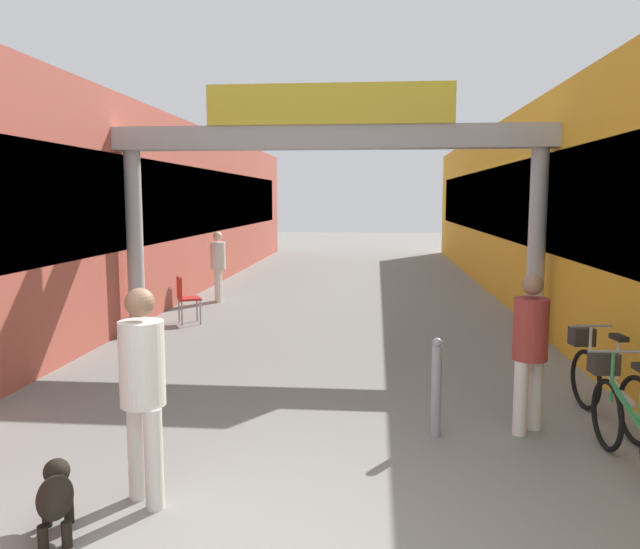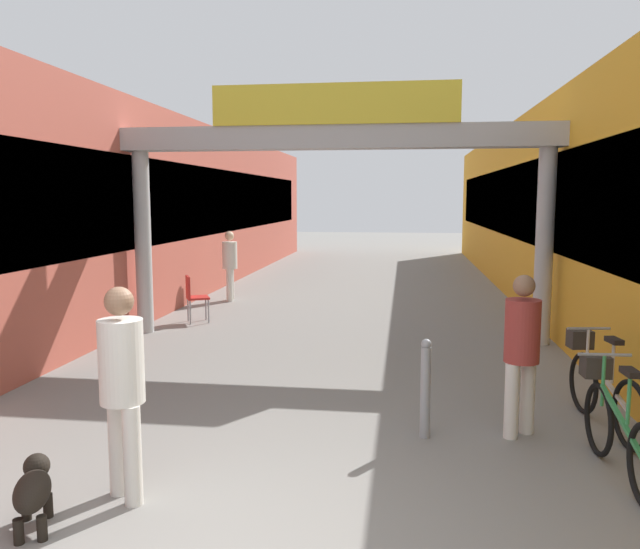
# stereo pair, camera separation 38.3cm
# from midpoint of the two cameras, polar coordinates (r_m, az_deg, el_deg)

# --- Properties ---
(storefront_left) EXTENTS (3.00, 26.00, 4.12)m
(storefront_left) POSITION_cam_midpoint_polar(r_m,az_deg,el_deg) (15.56, -17.80, 5.61)
(storefront_left) COLOR #B25142
(storefront_left) RESTS_ON ground_plane
(storefront_right) EXTENTS (3.00, 26.00, 4.12)m
(storefront_right) POSITION_cam_midpoint_polar(r_m,az_deg,el_deg) (14.93, 21.35, 5.43)
(storefront_right) COLOR gold
(storefront_right) RESTS_ON ground_plane
(arcade_sign_gateway) EXTENTS (7.40, 0.47, 4.15)m
(arcade_sign_gateway) POSITION_cam_midpoint_polar(r_m,az_deg,el_deg) (10.33, -0.15, 10.36)
(arcade_sign_gateway) COLOR #B2B2B2
(arcade_sign_gateway) RESTS_ON ground_plane
(pedestrian_with_dog) EXTENTS (0.48, 0.48, 1.68)m
(pedestrian_with_dog) POSITION_cam_midpoint_polar(r_m,az_deg,el_deg) (5.01, -18.06, -9.36)
(pedestrian_with_dog) COLOR silver
(pedestrian_with_dog) RESTS_ON ground_plane
(pedestrian_companion) EXTENTS (0.48, 0.48, 1.61)m
(pedestrian_companion) POSITION_cam_midpoint_polar(r_m,az_deg,el_deg) (6.49, 17.06, -6.03)
(pedestrian_companion) COLOR silver
(pedestrian_companion) RESTS_ON ground_plane
(pedestrian_carrying_crate) EXTENTS (0.38, 0.39, 1.60)m
(pedestrian_carrying_crate) POSITION_cam_midpoint_polar(r_m,az_deg,el_deg) (14.35, -10.06, 1.14)
(pedestrian_carrying_crate) COLOR silver
(pedestrian_carrying_crate) RESTS_ON ground_plane
(dog_on_leash) EXTENTS (0.46, 0.66, 0.46)m
(dog_on_leash) POSITION_cam_midpoint_polar(r_m,az_deg,el_deg) (5.04, -25.15, -17.77)
(dog_on_leash) COLOR black
(dog_on_leash) RESTS_ON ground_plane
(bicycle_green_nearest) EXTENTS (0.46, 1.69, 0.98)m
(bicycle_green_nearest) POSITION_cam_midpoint_polar(r_m,az_deg,el_deg) (6.06, 24.61, -11.97)
(bicycle_green_nearest) COLOR black
(bicycle_green_nearest) RESTS_ON ground_plane
(bicycle_silver_second) EXTENTS (0.46, 1.68, 0.98)m
(bicycle_silver_second) POSITION_cam_midpoint_polar(r_m,az_deg,el_deg) (7.18, 23.17, -8.96)
(bicycle_silver_second) COLOR black
(bicycle_silver_second) RESTS_ON ground_plane
(bollard_post_metal) EXTENTS (0.10, 0.10, 0.99)m
(bollard_post_metal) POSITION_cam_midpoint_polar(r_m,az_deg,el_deg) (6.30, 8.86, -10.07)
(bollard_post_metal) COLOR gray
(bollard_post_metal) RESTS_ON ground_plane
(cafe_chair_red_nearer) EXTENTS (0.54, 0.54, 0.89)m
(cafe_chair_red_nearer) POSITION_cam_midpoint_polar(r_m,az_deg,el_deg) (11.97, -13.15, -1.85)
(cafe_chair_red_nearer) COLOR gray
(cafe_chair_red_nearer) RESTS_ON ground_plane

